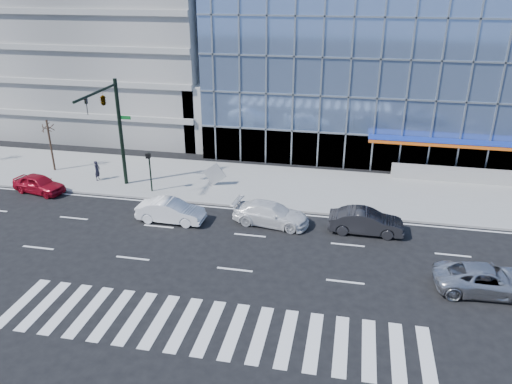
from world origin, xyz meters
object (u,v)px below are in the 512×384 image
ped_signal_post (149,166)px  pedestrian (97,171)px  red_sedan (39,184)px  traffic_signal (109,111)px  dark_sedan (366,222)px  white_suv (271,214)px  silver_suv (487,280)px  street_tree_near (48,127)px  tilted_panel (215,174)px  white_sedan (171,211)px

ped_signal_post → pedestrian: bearing=165.7°
ped_signal_post → red_sedan: size_ratio=0.74×
ped_signal_post → pedestrian: ped_signal_post is taller
traffic_signal → dark_sedan: bearing=-8.7°
white_suv → red_sedan: 17.76m
silver_suv → white_suv: size_ratio=1.04×
street_tree_near → white_suv: 20.07m
white_suv → pedestrian: (-14.44, 4.40, 0.21)m
silver_suv → tilted_panel: bearing=55.6°
white_sedan → dark_sedan: size_ratio=0.96×
red_sedan → silver_suv: bearing=-91.5°
white_suv → white_sedan: (-6.47, -0.91, 0.01)m
red_sedan → dark_sedan: bearing=-82.3°
white_sedan → pedestrian: size_ratio=2.85×
ped_signal_post → red_sedan: 8.45m
traffic_signal → dark_sedan: size_ratio=1.74×
white_suv → dark_sedan: size_ratio=1.07×
ped_signal_post → tilted_panel: ped_signal_post is taller
white_sedan → pedestrian: (-7.97, 5.31, 0.20)m
silver_suv → white_sedan: white_sedan is taller
ped_signal_post → dark_sedan: 15.88m
ped_signal_post → street_tree_near: size_ratio=0.71×
white_suv → dark_sedan: dark_sedan is taller
ped_signal_post → traffic_signal: bearing=-171.5°
street_tree_near → red_sedan: (1.32, -4.09, -3.09)m
silver_suv → dark_sedan: 8.00m
white_sedan → dark_sedan: (12.47, 0.91, 0.03)m
white_suv → white_sedan: 6.53m
street_tree_near → tilted_panel: street_tree_near is taller
white_suv → tilted_panel: tilted_panel is taller
dark_sedan → pedestrian: (-20.44, 4.40, 0.17)m
silver_suv → pedestrian: size_ratio=3.29×
white_sedan → tilted_panel: 6.22m
dark_sedan → tilted_panel: bearing=65.3°
silver_suv → ped_signal_post: bearing=65.5°
silver_suv → pedestrian: 28.16m
street_tree_near → tilted_panel: (13.79, -0.53, -2.72)m
silver_suv → red_sedan: (-29.69, 6.90, -0.03)m
white_suv → ped_signal_post: bearing=79.1°
silver_suv → tilted_panel: 20.14m
silver_suv → white_sedan: size_ratio=1.16×
red_sedan → pedestrian: pedestrian is taller
street_tree_near → white_suv: bearing=-16.7°
ped_signal_post → white_suv: (9.50, -3.14, -1.42)m
white_sedan → pedestrian: bearing=57.9°
pedestrian → tilted_panel: size_ratio=1.20×
silver_suv → tilted_panel: (-17.21, 10.46, 0.34)m
traffic_signal → white_sedan: bearing=-33.6°
ped_signal_post → dark_sedan: ped_signal_post is taller
dark_sedan → ped_signal_post: bearing=78.6°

